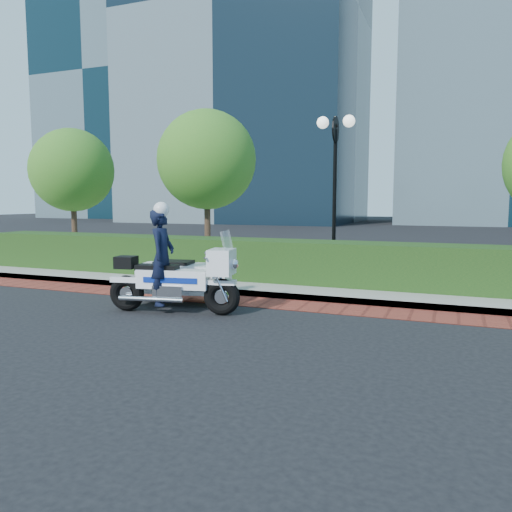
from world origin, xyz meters
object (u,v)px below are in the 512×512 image
at_px(police_motorcycle, 175,273).
at_px(tree_a, 72,170).
at_px(tree_b, 207,160).
at_px(lamppost, 335,169).

bearing_deg(police_motorcycle, tree_a, 131.79).
xyz_separation_m(tree_b, police_motorcycle, (2.44, -6.16, -2.71)).
xyz_separation_m(lamppost, tree_b, (-4.50, 1.30, 0.48)).
relative_size(lamppost, tree_b, 0.86).
height_order(tree_a, police_motorcycle, tree_a).
bearing_deg(tree_b, lamppost, -16.11).
distance_m(lamppost, tree_b, 4.71).
xyz_separation_m(tree_a, police_motorcycle, (7.94, -6.16, -2.50)).
bearing_deg(lamppost, tree_a, 172.59).
distance_m(tree_a, police_motorcycle, 10.36).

